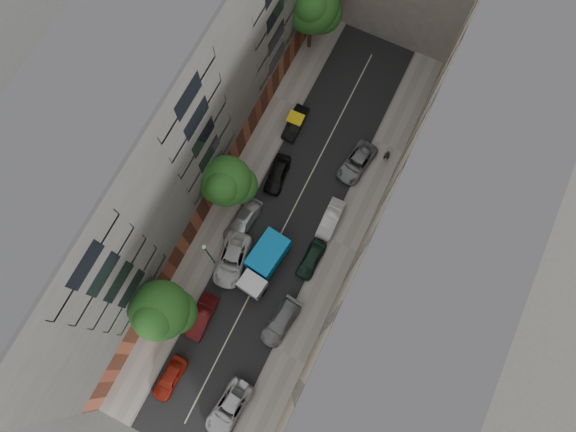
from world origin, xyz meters
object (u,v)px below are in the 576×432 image
Objects in this scene: car_left_0 at (170,378)px; car_left_4 at (277,174)px; car_right_4 at (357,163)px; tarp_truck at (264,263)px; car_left_3 at (243,222)px; car_right_1 at (281,322)px; car_right_2 at (311,259)px; car_right_0 at (229,408)px; tree_mid at (227,183)px; tree_far at (312,8)px; lamp_post at (208,253)px; car_left_5 at (295,123)px; tree_near at (161,312)px; car_left_2 at (232,260)px; car_left_1 at (202,317)px; pedestrian at (387,155)px; car_right_3 at (331,219)px.

car_left_0 is 0.95× the size of car_left_4.
tarp_truck is at bearing -96.69° from car_right_4.
car_left_3 is 1.03× the size of car_right_1.
car_right_0 is at bearing -91.18° from car_right_2.
tree_mid reaches higher than car_right_1.
tree_far is 1.38× the size of lamp_post.
car_left_0 is at bearing -89.96° from car_left_5.
tree_near is 30.29m from tree_far.
car_left_2 is 24.33m from tree_far.
tree_far is (-3.37, 34.78, 5.49)m from car_left_0.
tree_far is at bearing 112.80° from tarp_truck.
car_left_3 reaches higher than car_right_4.
car_left_2 reaches higher than car_left_1.
car_left_5 is at bearing -4.59° from pedestrian.
car_right_3 reaches higher than car_right_4.
car_left_1 is at bearing -96.95° from car_left_4.
tarp_truck reaches higher than car_right_0.
lamp_post is (-1.40, -10.04, 3.45)m from car_left_4.
lamp_post is (-0.60, -4.44, 3.46)m from car_left_3.
car_left_4 is at bearing 110.80° from car_right_0.
lamp_post is at bearing -134.53° from car_right_3.
lamp_post reaches higher than car_left_5.
car_right_3 is 10.39m from tree_mid.
tarp_truck is at bearing 57.58° from tree_near.
tree_near is (-8.36, -20.39, 5.12)m from car_right_4.
car_right_3 is at bearing 66.51° from pedestrian.
tree_mid is 15.83m from pedestrian.
tree_far reaches higher than tarp_truck.
tree_near is at bearing 116.92° from car_left_0.
car_left_2 is (0.00, 11.31, 0.06)m from car_left_0.
tree_far reaches higher than pedestrian.
car_right_1 is (6.40, -3.00, -0.06)m from car_left_2.
car_right_4 is at bearing 58.92° from car_left_3.
car_left_0 is 15.86m from car_right_2.
car_right_4 is 0.62× the size of tree_mid.
car_left_1 is 29.77m from tree_far.
car_left_1 is 0.80× the size of car_left_2.
car_left_0 is 5.63m from car_right_0.
car_left_1 is (-2.80, -6.48, -0.79)m from tarp_truck.
car_left_2 is at bearing 92.25° from car_left_0.
car_right_3 reaches higher than car_right_1.
car_left_4 is at bearing 116.13° from tarp_truck.
car_left_0 is 19.77m from car_right_3.
tarp_truck is 4.58m from car_left_3.
tarp_truck is 0.68× the size of tree_far.
car_left_4 is at bearing 124.70° from car_right_1.
car_left_2 is 9.20m from car_left_4.
car_left_4 reaches higher than car_right_2.
car_left_5 is 10.99m from tree_mid.
pedestrian is at bearing 55.67° from car_left_3.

